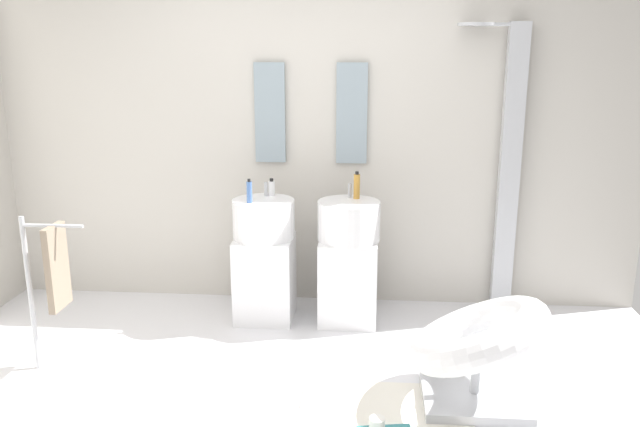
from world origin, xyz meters
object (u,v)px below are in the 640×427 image
pedestal_sink_right (348,260)px  coffee_mug (377,426)px  soap_bottle_blue (249,192)px  pedestal_sink_left (265,258)px  lounge_chair (478,343)px  towel_rack (53,271)px  shower_column (508,165)px  soap_bottle_amber (357,186)px  soap_bottle_white (272,188)px

pedestal_sink_right → coffee_mug: bearing=-81.8°
coffee_mug → soap_bottle_blue: size_ratio=0.52×
pedestal_sink_left → coffee_mug: bearing=-60.6°
pedestal_sink_right → lounge_chair: bearing=-54.9°
pedestal_sink_left → coffee_mug: (0.79, -1.40, -0.39)m
lounge_chair → towel_rack: (-2.42, 0.18, 0.28)m
coffee_mug → soap_bottle_blue: bearing=123.5°
shower_column → lounge_chair: (-0.37, -1.36, -0.73)m
coffee_mug → pedestal_sink_left: bearing=119.4°
towel_rack → soap_bottle_amber: (1.73, 0.96, 0.33)m
pedestal_sink_left → lounge_chair: bearing=-38.3°
pedestal_sink_left → shower_column: (1.69, 0.32, 0.63)m
pedestal_sink_right → soap_bottle_blue: 0.84m
lounge_chair → soap_bottle_blue: soap_bottle_blue is taller
pedestal_sink_left → soap_bottle_amber: (0.64, 0.09, 0.51)m
pedestal_sink_left → pedestal_sink_right: 0.59m
towel_rack → coffee_mug: bearing=-15.9°
lounge_chair → soap_bottle_blue: (-1.40, 0.96, 0.59)m
pedestal_sink_left → towel_rack: bearing=-141.8°
coffee_mug → soap_bottle_amber: bearing=95.8°
coffee_mug → soap_bottle_amber: 1.75m
towel_rack → soap_bottle_amber: size_ratio=4.99×
shower_column → lounge_chair: size_ratio=1.97×
soap_bottle_blue → pedestal_sink_right: bearing=7.5°
pedestal_sink_right → soap_bottle_white: (-0.55, 0.13, 0.47)m
coffee_mug → soap_bottle_blue: 1.81m
shower_column → soap_bottle_blue: shower_column is taller
lounge_chair → soap_bottle_white: size_ratio=8.41×
pedestal_sink_left → coffee_mug: pedestal_sink_left is taller
shower_column → towel_rack: 3.06m
pedestal_sink_left → lounge_chair: size_ratio=0.93×
pedestal_sink_right → coffee_mug: 1.47m
pedestal_sink_left → shower_column: 1.84m
pedestal_sink_right → coffee_mug: (0.20, -1.40, -0.39)m
towel_rack → soap_bottle_blue: size_ratio=5.80×
coffee_mug → soap_bottle_white: bearing=116.1°
shower_column → soap_bottle_amber: shower_column is taller
shower_column → soap_bottle_blue: bearing=-167.1°
pedestal_sink_right → coffee_mug: pedestal_sink_right is taller
soap_bottle_blue → coffee_mug: bearing=-56.5°
pedestal_sink_right → towel_rack: pedestal_sink_right is taller
shower_column → lounge_chair: bearing=-105.3°
lounge_chair → towel_rack: towel_rack is taller
shower_column → lounge_chair: 1.59m
soap_bottle_blue → soap_bottle_white: 0.25m
shower_column → towel_rack: shower_column is taller
lounge_chair → soap_bottle_amber: (-0.68, 1.14, 0.61)m
coffee_mug → soap_bottle_amber: (-0.15, 1.49, 0.90)m
lounge_chair → soap_bottle_blue: size_ratio=6.34×
pedestal_sink_right → soap_bottle_white: 0.74m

